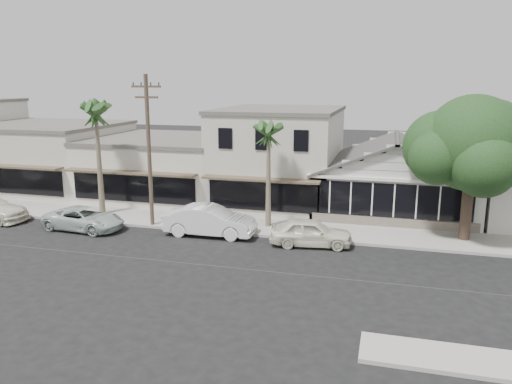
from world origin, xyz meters
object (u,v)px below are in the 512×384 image
(car_1, at_px, (210,221))
(car_0, at_px, (311,232))
(shade_tree, at_px, (471,146))
(car_2, at_px, (84,219))
(utility_pole, at_px, (149,148))

(car_1, bearing_deg, car_0, -94.62)
(car_0, bearing_deg, shade_tree, -76.15)
(car_0, bearing_deg, car_2, 84.94)
(car_1, distance_m, shade_tree, 14.74)
(utility_pole, relative_size, car_1, 1.72)
(utility_pole, bearing_deg, car_1, -9.71)
(car_1, xyz_separation_m, car_2, (-7.55, -0.92, -0.19))
(utility_pole, xyz_separation_m, car_0, (9.77, -1.00, -4.05))
(car_0, bearing_deg, utility_pole, 76.58)
(car_2, bearing_deg, car_1, -78.40)
(utility_pole, bearing_deg, car_2, -156.32)
(shade_tree, bearing_deg, car_1, -168.60)
(car_1, relative_size, shade_tree, 0.66)
(car_2, xyz_separation_m, shade_tree, (21.34, 3.70, 4.58))
(utility_pole, distance_m, car_1, 5.60)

